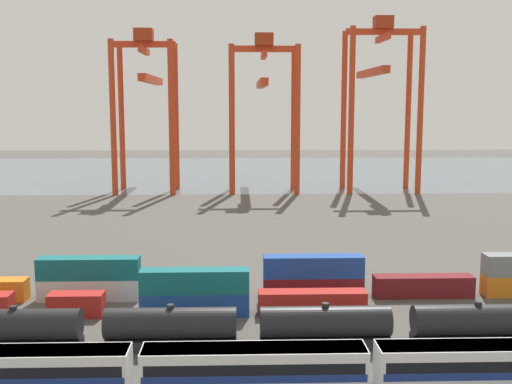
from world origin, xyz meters
The scene contains 17 objects.
ground_plane centered at (0.00, 40.00, 0.00)m, with size 420.00×420.00×0.00m, color #4C4944.
harbour_water centered at (0.00, 147.48, 0.00)m, with size 400.00×110.00×0.01m, color slate.
passenger_train centered at (6.29, -20.44, 2.14)m, with size 56.52×3.14×3.90m.
freight_tank_row centered at (5.98, -10.90, 2.10)m, with size 57.14×2.96×4.42m.
shipping_container_1 centered at (-12.94, -1.12, 1.30)m, with size 6.04×2.44×2.60m, color #AD211C.
shipping_container_2 centered at (0.20, -1.12, 1.30)m, with size 12.10×2.44×2.60m, color #1C4299.
shipping_container_3 centered at (0.20, -1.12, 3.90)m, with size 12.10×2.44×2.60m, color #146066.
shipping_container_4 centered at (13.33, -1.12, 1.30)m, with size 12.10×2.44×2.60m, color #AD211C.
shipping_container_6 centered at (-12.85, 4.73, 1.30)m, with size 12.10×2.44×2.60m, color silver.
shipping_container_7 centered at (-12.85, 4.73, 3.90)m, with size 12.10×2.44×2.60m, color #146066.
shipping_container_8 centered at (0.66, 4.73, 1.30)m, with size 6.04×2.44×2.60m, color orange.
shipping_container_9 centered at (14.16, 4.73, 1.30)m, with size 12.10×2.44×2.60m, color maroon.
shipping_container_10 centered at (14.16, 4.73, 3.90)m, with size 12.10×2.44×2.60m, color #1C4299.
shipping_container_11 centered at (27.66, 4.73, 1.30)m, with size 12.10×2.44×2.60m, color maroon.
gantry_crane_west centered at (-19.11, 101.07, 26.03)m, with size 16.42×38.77×42.72m.
gantry_crane_central centered at (12.12, 100.85, 25.35)m, with size 18.50×36.61×41.63m.
gantry_crane_east centered at (43.34, 100.58, 27.89)m, with size 19.50×36.77×46.10m.
Camera 1 is at (4.96, -68.47, 23.37)m, focal length 43.78 mm.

